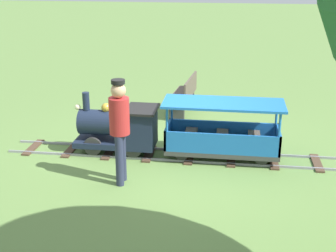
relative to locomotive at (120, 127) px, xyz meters
name	(u,v)px	position (x,y,z in m)	size (l,w,h in m)	color
ground_plane	(178,156)	(0.00, -1.01, -0.48)	(60.00, 60.00, 0.00)	#608442
track	(169,155)	(0.00, -0.86, -0.47)	(0.71, 5.70, 0.04)	gray
locomotive	(120,127)	(0.00, 0.00, 0.00)	(0.67, 1.45, 1.05)	#192338
passenger_car	(222,136)	(0.00, -1.76, -0.06)	(0.77, 2.00, 0.97)	#3F3F3F
conductor_person	(120,124)	(-1.11, -0.27, 0.47)	(0.30, 0.30, 1.62)	#282D47
park_bench	(185,95)	(2.40, -0.87, -0.07)	(1.33, 0.52, 0.82)	brown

